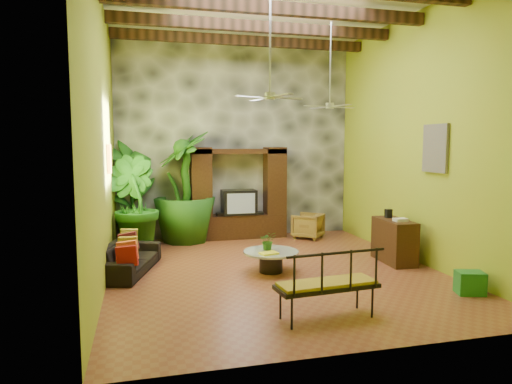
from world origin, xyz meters
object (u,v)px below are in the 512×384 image
object	(u,v)px
entertainment_center	(239,200)
side_console	(394,241)
tall_plant_b	(133,205)
ceiling_fan_back	(330,96)
ceiling_fan_front	(270,84)
sofa	(128,258)
wicker_armchair	(308,226)
coffee_table	(271,258)
tall_plant_c	(185,187)
iron_bench	(329,281)
tall_plant_a	(130,190)
green_bin	(470,283)

from	to	relation	value
entertainment_center	side_console	bearing A→B (deg)	-50.89
tall_plant_b	entertainment_center	bearing A→B (deg)	22.12
ceiling_fan_back	entertainment_center	bearing A→B (deg)	129.57
ceiling_fan_front	sofa	size ratio (longest dim) A/B	0.97
wicker_armchair	tall_plant_b	world-z (taller)	tall_plant_b
wicker_armchair	coffee_table	world-z (taller)	wicker_armchair
entertainment_center	ceiling_fan_back	xyz separation A→B (m)	(1.60, -1.94, 2.44)
tall_plant_c	iron_bench	distance (m)	5.78
ceiling_fan_back	wicker_armchair	world-z (taller)	ceiling_fan_back
entertainment_center	coffee_table	bearing A→B (deg)	-91.32
tall_plant_a	iron_bench	xyz separation A→B (m)	(2.68, -5.66, -0.74)
ceiling_fan_front	coffee_table	size ratio (longest dim) A/B	1.81
tall_plant_a	tall_plant_b	distance (m)	1.08
tall_plant_a	green_bin	distance (m)	7.51
tall_plant_b	side_console	bearing A→B (deg)	-22.10
sofa	tall_plant_c	world-z (taller)	tall_plant_c
entertainment_center	tall_plant_c	xyz separation A→B (m)	(-1.36, -0.10, 0.38)
side_console	green_bin	xyz separation A→B (m)	(0.11, -2.07, -0.25)
ceiling_fan_back	tall_plant_a	bearing A→B (deg)	155.41
tall_plant_c	green_bin	bearing A→B (deg)	-51.81
entertainment_center	ceiling_fan_back	distance (m)	3.50
coffee_table	entertainment_center	bearing A→B (deg)	88.68
sofa	green_bin	xyz separation A→B (m)	(5.30, -2.62, -0.10)
ceiling_fan_front	tall_plant_c	xyz separation A→B (m)	(-1.16, 3.44, -2.06)
entertainment_center	wicker_armchair	size ratio (longest dim) A/B	3.46
entertainment_center	ceiling_fan_back	bearing A→B (deg)	-50.43
iron_bench	tall_plant_a	bearing A→B (deg)	109.97
ceiling_fan_front	iron_bench	distance (m)	3.56
tall_plant_c	side_console	world-z (taller)	tall_plant_c
tall_plant_b	coffee_table	distance (m)	3.40
tall_plant_c	tall_plant_b	bearing A→B (deg)	-141.99
sofa	iron_bench	world-z (taller)	iron_bench
sofa	tall_plant_b	xyz separation A→B (m)	(0.08, 1.52, 0.80)
wicker_armchair	ceiling_fan_back	bearing A→B (deg)	37.41
iron_bench	green_bin	world-z (taller)	iron_bench
coffee_table	ceiling_fan_front	bearing A→B (deg)	-110.71
entertainment_center	iron_bench	world-z (taller)	entertainment_center
tall_plant_c	green_bin	xyz separation A→B (m)	(4.01, -5.09, -1.16)
tall_plant_a	side_console	distance (m)	6.12
ceiling_fan_back	tall_plant_a	world-z (taller)	ceiling_fan_back
ceiling_fan_back	tall_plant_b	bearing A→B (deg)	167.94
sofa	coffee_table	distance (m)	2.65
tall_plant_b	tall_plant_c	bearing A→B (deg)	38.01
sofa	green_bin	world-z (taller)	sofa
entertainment_center	wicker_armchair	bearing A→B (deg)	-15.09
wicker_armchair	coffee_table	size ratio (longest dim) A/B	0.67
entertainment_center	wicker_armchair	world-z (taller)	entertainment_center
iron_bench	ceiling_fan_back	bearing A→B (deg)	61.74
tall_plant_c	wicker_armchair	bearing A→B (deg)	-6.74
iron_bench	green_bin	xyz separation A→B (m)	(2.62, 0.46, -0.36)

